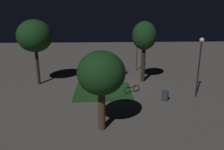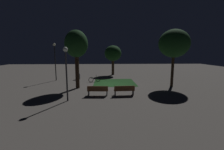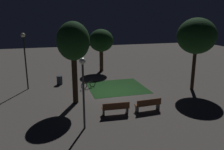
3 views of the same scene
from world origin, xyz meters
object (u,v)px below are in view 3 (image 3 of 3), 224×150
Objects in this scene: tree_lawn_side at (101,41)px; bench_near_trees at (148,104)px; bench_front_left at (116,108)px; tree_back_left at (197,36)px; tree_tall_center at (73,43)px; lamp_post_plaza_west at (25,52)px; lamp_post_path_center at (83,81)px; trash_bin at (60,80)px; bicycle at (88,84)px.

bench_near_trees is at bearing -88.03° from tree_lawn_side.
bench_front_left is 0.30× the size of tree_back_left.
lamp_post_plaza_west is (-3.67, 4.42, -1.19)m from tree_tall_center.
tree_back_left is (5.69, 3.31, 4.16)m from bench_near_trees.
lamp_post_path_center is (-4.18, -13.47, -0.64)m from tree_lawn_side.
trash_bin is (-0.86, 9.31, -2.45)m from lamp_post_path_center.
bicycle is at bearing 116.40° from bench_near_trees.
lamp_post_plaza_west reaches higher than trash_bin.
lamp_post_plaza_west is at bearing 138.39° from bench_near_trees.
tree_tall_center reaches higher than bench_near_trees.
tree_back_left is 10.14m from bicycle.
tree_tall_center is 0.97× the size of tree_back_left.
lamp_post_path_center reaches higher than bicycle.
bicycle reaches higher than bench_near_trees.
tree_lawn_side reaches higher than bicycle.
tree_lawn_side is (-0.42, 12.16, 3.02)m from bench_near_trees.
lamp_post_path_center is at bearing -67.07° from lamp_post_plaza_west.
tree_lawn_side is 9.20m from lamp_post_plaza_west.
bench_near_trees is 1.24× the size of bicycle.
tree_tall_center is 5.87m from lamp_post_plaza_west.
tree_tall_center is 1.22× the size of lamp_post_plaza_west.
tree_back_left reaches higher than bench_near_trees.
bench_near_trees is at bearing 15.93° from lamp_post_path_center.
tree_tall_center is (-4.58, 2.90, 4.01)m from bench_near_trees.
trash_bin is (-5.04, -4.16, -3.09)m from tree_lawn_side.
tree_lawn_side is 14.12m from lamp_post_path_center.
tree_lawn_side is 7.29m from bicycle.
tree_lawn_side is 7.22m from trash_bin.
trash_bin is at bearing -140.48° from tree_lawn_side.
bicycle reaches higher than bench_front_left.
bench_front_left is 1.24× the size of bicycle.
lamp_post_path_center is 9.67m from trash_bin.
lamp_post_plaza_west is (-8.25, 7.33, 2.82)m from bench_near_trees.
lamp_post_path_center is at bearing -164.07° from bench_near_trees.
bench_front_left is 0.31× the size of tree_tall_center.
bench_front_left is 6.17m from bicycle.
lamp_post_path_center is (-10.29, -4.62, -1.79)m from tree_back_left.
lamp_post_plaza_west is 3.34× the size of bicycle.
tree_back_left is at bearing -16.08° from lamp_post_plaza_west.
tree_lawn_side reaches higher than bench_near_trees.
lamp_post_path_center reaches higher than bench_near_trees.
bench_near_trees is 12.53m from tree_lawn_side.
lamp_post_path_center is at bearing -101.80° from bicycle.
bench_near_trees is 6.84m from bicycle.
tree_tall_center reaches higher than tree_lawn_side.
bench_front_left is at bearing -51.00° from lamp_post_plaza_west.
bench_near_trees is 7.79m from tree_back_left.
bench_near_trees is at bearing -63.60° from bicycle.
bench_front_left is at bearing 29.92° from lamp_post_path_center.
bicycle is at bearing 78.20° from lamp_post_path_center.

